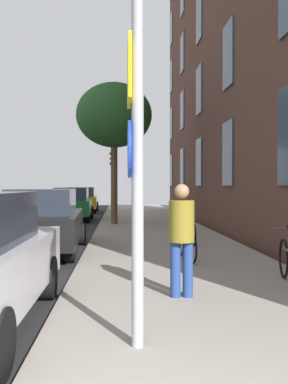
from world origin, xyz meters
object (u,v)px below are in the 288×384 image
pedestrian_1 (139,200)px  bicycle_4 (180,217)px  bicycle_3 (188,223)px  traffic_light (114,171)px  sign_post (135,154)px  car_1 (45,220)px  bicycle_1 (186,243)px  bicycle_2 (189,231)px  car_3 (82,199)px  pedestrian_0 (182,232)px  tree_near (114,116)px  car_2 (72,204)px  bicycle_5 (176,213)px

pedestrian_1 → bicycle_4: bearing=-51.8°
bicycle_3 → traffic_light: bearing=106.7°
bicycle_3 → sign_post: bearing=-102.5°
traffic_light → car_1: size_ratio=0.79×
bicycle_3 → bicycle_1: bearing=-99.9°
bicycle_2 → car_1: 3.87m
car_3 → pedestrian_0: bearing=-81.1°
traffic_light → pedestrian_0: 16.45m
car_1 → pedestrian_1: bearing=69.9°
tree_near → car_1: bearing=-103.4°
bicycle_4 → car_2: car_2 is taller
bicycle_5 → bicycle_2: bearing=-95.0°
bicycle_1 → bicycle_4: bearing=82.7°
bicycle_1 → tree_near: bearing=100.8°
sign_post → traffic_light: 18.15m
car_1 → tree_near: bearing=76.6°
bicycle_5 → pedestrian_1: pedestrian_1 is taller
sign_post → pedestrian_1: (0.69, 13.94, -0.90)m
pedestrian_0 → sign_post: bearing=-112.1°
bicycle_1 → pedestrian_0: size_ratio=1.00×
bicycle_3 → pedestrian_1: 4.61m
bicycle_1 → bicycle_3: size_ratio=0.97×
traffic_light → pedestrian_1: (1.11, -4.20, -1.41)m
bicycle_2 → bicycle_3: 2.43m
sign_post → bicycle_1: (1.29, 4.81, -1.54)m
sign_post → bicycle_3: bearing=77.5°
bicycle_2 → car_3: (-4.33, 15.68, 0.37)m
bicycle_4 → pedestrian_1: size_ratio=0.94×
car_3 → car_1: bearing=-88.1°
sign_post → pedestrian_0: 2.17m
pedestrian_1 → car_2: (-3.15, 2.53, -0.27)m
bicycle_5 → car_2: car_2 is taller
car_1 → bicycle_2: bearing=10.5°
pedestrian_1 → car_3: size_ratio=0.39×
car_3 → bicycle_5: bearing=-59.7°
traffic_light → car_2: bearing=-140.7°
bicycle_3 → car_3: 14.09m
sign_post → bicycle_4: 12.31m
tree_near → car_3: 10.38m
tree_near → pedestrian_1: tree_near is taller
sign_post → car_1: size_ratio=0.77×
car_2 → sign_post: bearing=-81.5°
bicycle_5 → pedestrian_0: (-1.66, -12.61, 0.56)m
tree_near → bicycle_2: tree_near is taller
bicycle_1 → pedestrian_1: 9.18m
car_3 → car_2: bearing=-89.1°
bicycle_4 → pedestrian_0: size_ratio=1.02×
bicycle_1 → pedestrian_0: (-0.55, -3.01, 0.57)m
pedestrian_1 → tree_near: bearing=-156.6°
car_1 → car_3: size_ratio=0.99×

